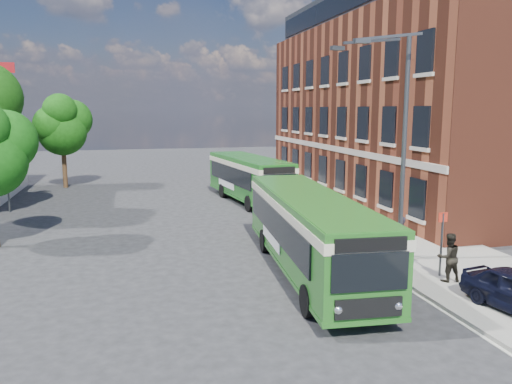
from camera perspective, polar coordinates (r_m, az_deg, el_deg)
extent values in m
plane|color=#252528|center=(21.23, 0.82, -7.55)|extent=(120.00, 120.00, 0.00)
cube|color=gray|center=(30.83, 9.53, -2.13)|extent=(6.00, 48.00, 0.15)
cube|color=beige|center=(29.76, 4.14, -2.59)|extent=(0.12, 48.00, 0.01)
cube|color=maroon|center=(37.02, 17.31, 8.73)|extent=(12.00, 26.00, 12.00)
cube|color=beige|center=(34.36, 8.47, 5.02)|extent=(0.12, 26.00, 0.35)
cube|color=black|center=(37.66, 17.88, 19.59)|extent=(10.80, 24.80, 2.20)
cube|color=black|center=(35.18, 9.85, 20.64)|extent=(0.08, 24.00, 1.40)
cylinder|color=#3A3C3F|center=(33.41, -26.87, 5.53)|extent=(0.10, 0.10, 9.00)
cube|color=#A01218|center=(33.36, -26.64, 12.61)|extent=(0.90, 0.02, 0.60)
cylinder|color=#3A3C3F|center=(21.37, 15.98, -7.39)|extent=(0.44, 0.44, 0.30)
cylinder|color=#3A3C3F|center=(20.56, 16.53, 4.30)|extent=(0.18, 0.18, 9.00)
cube|color=#3A3C3F|center=(19.53, 14.83, 16.78)|extent=(2.58, 0.46, 0.37)
cube|color=#3A3C3F|center=(20.58, 13.15, 16.46)|extent=(2.58, 0.46, 0.37)
cube|color=#3A3C3F|center=(18.51, 12.06, 16.52)|extent=(0.55, 0.22, 0.16)
cube|color=#3A3C3F|center=(20.46, 9.28, 15.91)|extent=(0.55, 0.22, 0.16)
cylinder|color=#3A3C3F|center=(19.51, 20.41, -5.88)|extent=(0.08, 0.08, 2.50)
cube|color=red|center=(19.26, 20.60, -2.72)|extent=(0.35, 0.04, 0.35)
cube|color=#24661E|center=(19.07, 6.14, -4.04)|extent=(3.44, 11.80, 2.45)
cube|color=#24661E|center=(19.41, 6.08, -7.71)|extent=(3.48, 11.84, 0.14)
cube|color=black|center=(19.02, 2.18, -3.64)|extent=(0.88, 9.81, 1.10)
cube|color=black|center=(19.70, 9.50, -3.31)|extent=(0.88, 9.81, 1.10)
cube|color=beige|center=(18.89, 6.19, -1.61)|extent=(3.50, 11.86, 0.32)
cube|color=#24661E|center=(18.83, 6.21, -0.53)|extent=(3.33, 11.69, 0.12)
cube|color=black|center=(13.71, 12.88, -8.91)|extent=(2.15, 0.25, 1.05)
cube|color=black|center=(13.48, 13.02, -5.90)|extent=(2.00, 0.24, 0.38)
cube|color=black|center=(14.04, 12.75, -12.80)|extent=(1.90, 0.23, 0.55)
sphere|color=silver|center=(13.77, 9.35, -13.14)|extent=(0.26, 0.26, 0.26)
sphere|color=silver|center=(14.39, 15.92, -12.38)|extent=(0.26, 0.26, 0.26)
cube|color=black|center=(24.58, 2.45, -0.40)|extent=(2.00, 0.24, 0.90)
cube|color=white|center=(19.87, 1.73, -5.30)|extent=(0.30, 3.19, 0.45)
cylinder|color=black|center=(15.46, 5.92, -12.28)|extent=(0.36, 1.02, 1.00)
cylinder|color=black|center=(16.21, 14.08, -11.47)|extent=(0.36, 1.02, 1.00)
cylinder|color=black|center=(21.97, 0.98, -5.60)|extent=(0.36, 1.02, 1.00)
cylinder|color=black|center=(22.51, 6.87, -5.30)|extent=(0.36, 1.02, 1.00)
cube|color=#1B621B|center=(33.55, -0.82, 1.88)|extent=(3.73, 10.08, 2.45)
cube|color=#1B621B|center=(33.74, -0.82, -0.26)|extent=(3.78, 10.12, 0.14)
cube|color=black|center=(33.38, -3.06, 2.05)|extent=(1.10, 7.99, 1.10)
cube|color=black|center=(34.28, 1.00, 2.26)|extent=(1.10, 7.99, 1.10)
cube|color=beige|center=(33.45, -0.82, 3.28)|extent=(3.80, 10.15, 0.32)
cube|color=#1B621B|center=(33.41, -0.83, 3.90)|extent=(3.62, 9.97, 0.12)
cube|color=black|center=(29.00, 2.66, 1.02)|extent=(2.14, 0.35, 1.05)
cube|color=black|center=(28.89, 2.68, 2.49)|extent=(1.99, 0.33, 0.38)
cube|color=black|center=(29.15, 2.66, -0.93)|extent=(1.89, 0.32, 0.55)
sphere|color=silver|center=(28.83, 1.10, -1.04)|extent=(0.26, 0.26, 0.26)
sphere|color=silver|center=(29.52, 4.15, -0.81)|extent=(0.26, 0.26, 0.26)
cube|color=black|center=(38.15, -3.47, 3.13)|extent=(1.99, 0.33, 0.90)
cube|color=white|center=(34.14, -3.44, 0.94)|extent=(0.45, 3.18, 0.45)
cylinder|color=black|center=(30.46, -0.78, -1.33)|extent=(0.41, 1.03, 1.00)
cylinder|color=black|center=(31.36, 3.22, -1.03)|extent=(0.41, 1.03, 1.00)
cylinder|color=black|center=(35.33, -3.81, 0.16)|extent=(0.41, 1.03, 1.00)
cylinder|color=black|center=(36.11, -0.28, 0.38)|extent=(0.41, 1.03, 1.00)
imported|color=black|center=(21.33, 16.09, -5.00)|extent=(0.76, 0.69, 1.74)
imported|color=black|center=(19.06, 21.16, -6.97)|extent=(0.91, 0.74, 1.76)
sphere|color=#114B0E|center=(25.35, -26.72, 5.25)|extent=(2.81, 2.81, 2.81)
cylinder|color=#3C2616|center=(42.45, -21.03, 2.58)|extent=(0.36, 0.36, 3.15)
sphere|color=#12470C|center=(42.24, -21.26, 6.44)|extent=(3.73, 3.73, 3.73)
sphere|color=#12470C|center=(42.70, -20.29, 7.78)|extent=(3.15, 3.15, 3.15)
sphere|color=#12470C|center=(41.80, -22.27, 7.15)|extent=(2.87, 2.87, 2.87)
sphere|color=#12470C|center=(41.49, -21.51, 8.67)|extent=(2.58, 2.58, 2.58)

